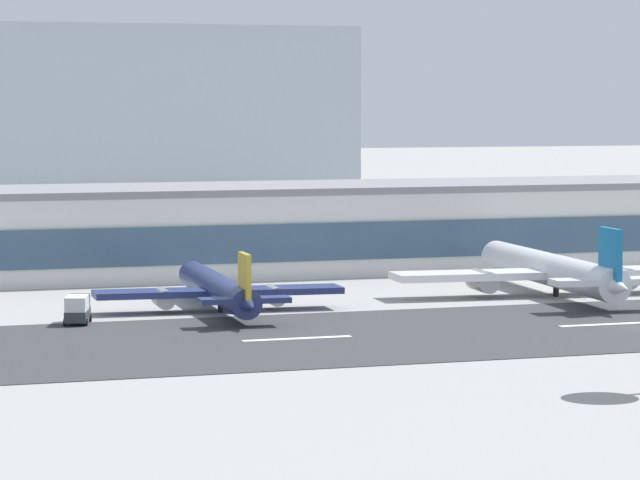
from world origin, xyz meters
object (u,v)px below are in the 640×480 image
at_px(airliner_gold_tail_gate_0, 220,290).
at_px(airliner_blue_tail_gate_1, 555,272).
at_px(terminal_building, 295,228).
at_px(service_box_truck_0, 78,308).
at_px(distant_hotel_block, 71,121).

xyz_separation_m(airliner_gold_tail_gate_0, airliner_blue_tail_gate_1, (45.35, 2.34, 0.57)).
relative_size(terminal_building, airliner_gold_tail_gate_0, 4.87).
relative_size(airliner_gold_tail_gate_0, airliner_blue_tail_gate_1, 0.82).
bearing_deg(service_box_truck_0, airliner_gold_tail_gate_0, -55.38).
bearing_deg(service_box_truck_0, terminal_building, -22.61).
xyz_separation_m(terminal_building, airliner_gold_tail_gate_0, (-24.04, -44.99, -3.77)).
bearing_deg(airliner_blue_tail_gate_1, terminal_building, 31.70).
bearing_deg(terminal_building, airliner_blue_tail_gate_1, -63.44).
bearing_deg(airliner_gold_tail_gate_0, distant_hotel_block, -0.51).
bearing_deg(distant_hotel_block, service_box_truck_0, -100.49).
bearing_deg(terminal_building, distant_hotel_block, 93.46).
height_order(terminal_building, airliner_blue_tail_gate_1, terminal_building).
distance_m(distant_hotel_block, service_box_truck_0, 188.38).
distance_m(terminal_building, service_box_truck_0, 66.14).
distance_m(airliner_gold_tail_gate_0, airliner_blue_tail_gate_1, 45.42).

